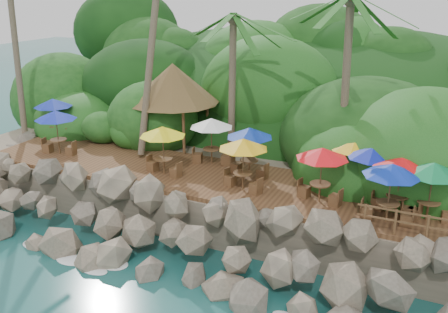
% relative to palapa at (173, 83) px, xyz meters
% --- Properties ---
extents(ground, '(140.00, 140.00, 0.00)m').
position_rel_palapa_xyz_m(ground, '(4.90, -9.77, -5.79)').
color(ground, '#19514F').
rests_on(ground, ground).
extents(land_base, '(32.00, 25.20, 2.10)m').
position_rel_palapa_xyz_m(land_base, '(4.90, 6.23, -4.74)').
color(land_base, gray).
rests_on(land_base, ground).
extents(jungle_hill, '(44.80, 28.00, 15.40)m').
position_rel_palapa_xyz_m(jungle_hill, '(4.90, 13.73, -5.79)').
color(jungle_hill, '#143811').
rests_on(jungle_hill, ground).
extents(seawall, '(29.00, 4.00, 2.30)m').
position_rel_palapa_xyz_m(seawall, '(4.90, -7.77, -4.64)').
color(seawall, gray).
rests_on(seawall, ground).
extents(terrace, '(26.00, 5.00, 0.20)m').
position_rel_palapa_xyz_m(terrace, '(4.90, -3.77, -3.59)').
color(terrace, brown).
rests_on(terrace, land_base).
extents(jungle_foliage, '(44.00, 16.00, 12.00)m').
position_rel_palapa_xyz_m(jungle_foliage, '(4.90, 5.23, -5.79)').
color(jungle_foliage, '#143811').
rests_on(jungle_foliage, ground).
extents(foam_line, '(25.20, 0.80, 0.06)m').
position_rel_palapa_xyz_m(foam_line, '(4.90, -9.47, -5.76)').
color(foam_line, white).
rests_on(foam_line, ground).
extents(palapa, '(5.16, 5.16, 4.60)m').
position_rel_palapa_xyz_m(palapa, '(0.00, 0.00, 0.00)').
color(palapa, brown).
rests_on(palapa, ground).
extents(dining_clusters, '(23.05, 5.21, 2.40)m').
position_rel_palapa_xyz_m(dining_clusters, '(6.42, -3.73, -1.50)').
color(dining_clusters, brown).
rests_on(dining_clusters, terrace).
extents(railing, '(6.10, 0.10, 1.00)m').
position_rel_palapa_xyz_m(railing, '(14.59, -6.12, -2.88)').
color(railing, brown).
rests_on(railing, terrace).
extents(waiter, '(0.67, 0.57, 1.57)m').
position_rel_palapa_xyz_m(waiter, '(14.31, -3.45, -2.71)').
color(waiter, white).
rests_on(waiter, terrace).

